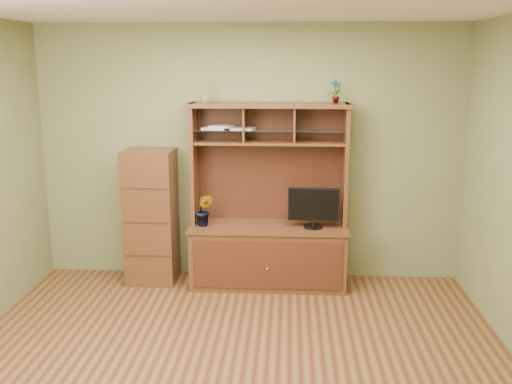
{
  "coord_description": "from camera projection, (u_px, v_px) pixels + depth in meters",
  "views": [
    {
      "loc": [
        0.42,
        -3.98,
        2.32
      ],
      "look_at": [
        0.11,
        1.2,
        1.12
      ],
      "focal_mm": 40.0,
      "sensor_mm": 36.0,
      "label": 1
    }
  ],
  "objects": [
    {
      "name": "top_plant",
      "position": [
        336.0,
        91.0,
        5.67
      ],
      "size": [
        0.14,
        0.12,
        0.24
      ],
      "primitive_type": "imported",
      "rotation": [
        0.0,
        0.0,
        0.31
      ],
      "color": "#446F27",
      "rests_on": "media_hutch"
    },
    {
      "name": "orchid_plant",
      "position": [
        204.0,
        210.0,
        5.86
      ],
      "size": [
        0.19,
        0.16,
        0.33
      ],
      "primitive_type": "imported",
      "rotation": [
        0.0,
        0.0,
        -0.08
      ],
      "color": "#2E561D",
      "rests_on": "media_hutch"
    },
    {
      "name": "reed_diffuser",
      "position": [
        204.0,
        92.0,
        5.75
      ],
      "size": [
        0.05,
        0.05,
        0.27
      ],
      "color": "silver",
      "rests_on": "media_hutch"
    },
    {
      "name": "side_cabinet",
      "position": [
        151.0,
        217.0,
        6.02
      ],
      "size": [
        0.51,
        0.46,
        1.42
      ],
      "color": "#492414",
      "rests_on": "room"
    },
    {
      "name": "room",
      "position": [
        231.0,
        198.0,
        4.11
      ],
      "size": [
        4.54,
        4.04,
        2.74
      ],
      "color": "#4F2816",
      "rests_on": "ground"
    },
    {
      "name": "magazines",
      "position": [
        226.0,
        128.0,
        5.82
      ],
      "size": [
        0.55,
        0.23,
        0.04
      ],
      "color": "#BCBCC1",
      "rests_on": "media_hutch"
    },
    {
      "name": "monitor",
      "position": [
        314.0,
        207.0,
        5.78
      ],
      "size": [
        0.52,
        0.2,
        0.41
      ],
      "rotation": [
        0.0,
        0.0,
        -0.06
      ],
      "color": "black",
      "rests_on": "media_hutch"
    },
    {
      "name": "media_hutch",
      "position": [
        268.0,
        236.0,
        5.97
      ],
      "size": [
        1.66,
        0.61,
        1.9
      ],
      "color": "#492414",
      "rests_on": "room"
    }
  ]
}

